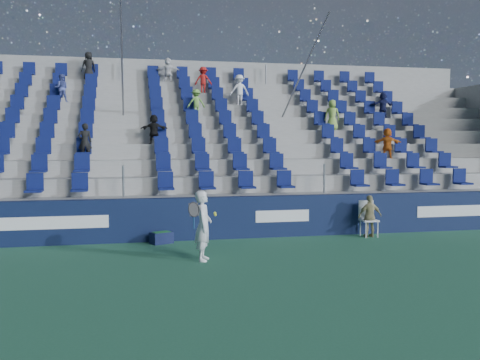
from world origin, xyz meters
name	(u,v)px	position (x,y,z in m)	size (l,w,h in m)	color
ground	(257,262)	(0.00, 0.00, 0.00)	(70.00, 70.00, 0.00)	#2D6949
sponsor_wall	(231,217)	(0.00, 3.15, 0.60)	(24.00, 0.32, 1.20)	#111B3E
grandstand	(205,159)	(0.00, 8.24, 2.14)	(24.00, 8.17, 6.63)	#A2A29C
tennis_player	(203,226)	(-1.17, 0.42, 0.82)	(0.69, 0.68, 1.64)	silver
line_judge_chair	(367,216)	(4.00, 2.66, 0.60)	(0.47, 0.48, 1.05)	white
line_judge	(370,216)	(4.00, 2.50, 0.61)	(0.72, 0.30, 1.23)	tan
ball_bin	(161,237)	(-2.00, 2.75, 0.17)	(0.67, 0.57, 0.32)	#10173B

